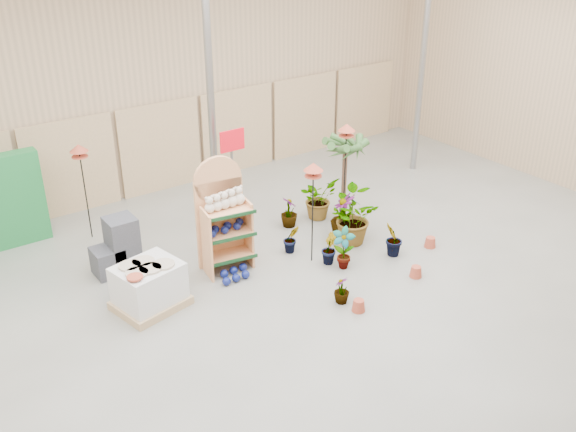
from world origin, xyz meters
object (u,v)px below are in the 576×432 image
bird_table_front (313,170)px  potted_plant_2 (350,217)px  pallet_stack (149,286)px  display_shelf (222,218)px

bird_table_front → potted_plant_2: size_ratio=1.82×
bird_table_front → potted_plant_2: (1.02, 0.14, -1.25)m
pallet_stack → bird_table_front: (3.01, -0.35, 1.40)m
pallet_stack → potted_plant_2: bearing=-14.6°
pallet_stack → bird_table_front: bearing=-18.3°
potted_plant_2 → bird_table_front: bearing=-172.1°
display_shelf → potted_plant_2: (2.40, -0.63, -0.42)m
bird_table_front → potted_plant_2: 1.62m
pallet_stack → bird_table_front: 3.34m
pallet_stack → potted_plant_2: size_ratio=1.17×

